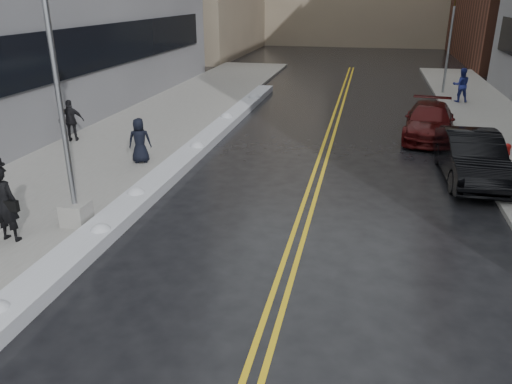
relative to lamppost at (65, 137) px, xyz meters
The scene contains 14 objects.
ground 4.62m from the lamppost, 31.22° to the right, with size 160.00×160.00×0.00m, color black.
sidewalk_west 8.72m from the lamppost, 107.03° to the left, with size 5.50×50.00×0.15m, color gray.
lane_line_left 10.12m from the lamppost, 54.77° to the left, with size 0.12×50.00×0.01m, color gold.
lane_line_right 10.29m from the lamppost, 53.36° to the left, with size 0.12×50.00×0.01m, color gold.
snow_ridge 6.50m from the lamppost, 81.94° to the left, with size 0.90×30.00×0.34m, color silver.
lamppost is the anchor object (origin of this frame).
fire_hydrant 14.81m from the lamppost, 33.04° to the left, with size 0.26×0.26×0.73m.
traffic_signal 24.98m from the lamppost, 61.79° to the left, with size 0.16×0.20×6.00m.
pedestrian_fedora 2.14m from the lamppost, 134.18° to the right, with size 0.71×0.46×1.94m, color black.
pedestrian_c 5.49m from the lamppost, 96.14° to the left, with size 0.79×0.52×1.62m, color black.
pedestrian_d 8.67m from the lamppost, 121.89° to the left, with size 1.00×0.42×1.71m, color black.
pedestrian_east 22.88m from the lamppost, 57.29° to the left, with size 0.91×0.71×1.86m, color navy.
car_black 12.62m from the lamppost, 30.22° to the left, with size 1.71×4.90×1.61m, color black.
car_maroon 15.34m from the lamppost, 49.13° to the left, with size 2.01×4.95×1.44m, color #3B0909.
Camera 1 is at (3.95, -8.68, 5.87)m, focal length 35.00 mm.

